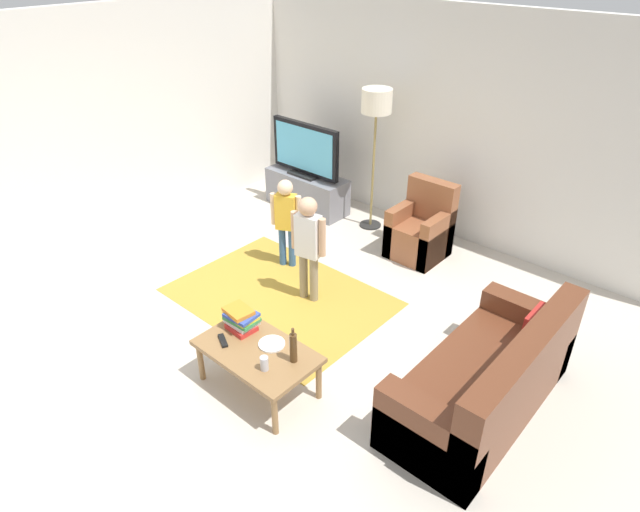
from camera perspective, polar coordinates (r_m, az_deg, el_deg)
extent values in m
plane|color=beige|center=(5.25, -4.40, -8.64)|extent=(7.80, 7.80, 0.00)
cube|color=silver|center=(6.78, 13.96, 12.95)|extent=(6.00, 0.12, 2.70)
cube|color=silver|center=(6.88, -23.09, 11.67)|extent=(0.12, 6.00, 2.70)
cube|color=#B28C33|center=(5.80, -4.22, -4.25)|extent=(2.20, 1.60, 0.01)
cube|color=slate|center=(7.58, -1.37, 6.82)|extent=(1.20, 0.44, 0.50)
cube|color=black|center=(7.61, -1.61, 5.67)|extent=(1.10, 0.32, 0.03)
cube|color=black|center=(7.46, -1.50, 8.63)|extent=(0.44, 0.28, 0.03)
cube|color=black|center=(7.34, -1.54, 11.20)|extent=(1.10, 0.07, 0.68)
cube|color=#59B2D8|center=(7.31, -1.74, 11.13)|extent=(1.00, 0.01, 0.58)
cube|color=brown|center=(4.63, 16.36, -13.02)|extent=(0.80, 1.80, 0.42)
cube|color=brown|center=(4.42, 20.28, -12.50)|extent=(0.20, 1.80, 0.86)
cube|color=brown|center=(4.05, 11.11, -18.31)|extent=(0.80, 0.20, 0.60)
cube|color=brown|center=(5.17, 20.59, -7.34)|extent=(0.80, 0.20, 0.60)
cube|color=#B22823|center=(4.79, 21.59, -7.00)|extent=(0.10, 0.32, 0.32)
cube|color=brown|center=(6.51, 10.25, 1.67)|extent=(0.60, 0.60, 0.42)
cube|color=brown|center=(6.57, 11.48, 4.18)|extent=(0.60, 0.16, 0.90)
cube|color=brown|center=(6.58, 8.57, 3.03)|extent=(0.12, 0.60, 0.60)
cube|color=brown|center=(6.37, 12.14, 1.67)|extent=(0.12, 0.60, 0.60)
cylinder|color=#262626|center=(7.22, 5.29, 3.28)|extent=(0.28, 0.28, 0.02)
cylinder|color=#99844C|center=(6.90, 5.58, 8.81)|extent=(0.03, 0.03, 1.50)
cylinder|color=silver|center=(6.63, 5.98, 15.88)|extent=(0.36, 0.36, 0.28)
cylinder|color=#33598C|center=(6.24, -3.95, 1.04)|extent=(0.08, 0.08, 0.48)
cylinder|color=#33598C|center=(6.21, -2.95, 0.91)|extent=(0.08, 0.08, 0.48)
cube|color=gold|center=(6.02, -3.58, 4.65)|extent=(0.26, 0.21, 0.41)
sphere|color=beige|center=(5.89, -3.67, 7.18)|extent=(0.17, 0.17, 0.17)
cylinder|color=beige|center=(6.05, -4.91, 4.96)|extent=(0.06, 0.06, 0.37)
cylinder|color=beige|center=(5.97, -2.25, 4.67)|extent=(0.06, 0.06, 0.37)
cylinder|color=gray|center=(5.65, -1.73, -2.04)|extent=(0.09, 0.09, 0.52)
cylinder|color=gray|center=(5.60, -0.64, -2.39)|extent=(0.09, 0.09, 0.52)
cube|color=white|center=(5.38, -1.24, 2.14)|extent=(0.27, 0.18, 0.45)
sphere|color=tan|center=(5.23, -1.28, 5.21)|extent=(0.19, 0.19, 0.19)
cylinder|color=tan|center=(5.44, -2.69, 2.76)|extent=(0.07, 0.07, 0.40)
cylinder|color=tan|center=(5.29, 0.23, 1.94)|extent=(0.07, 0.07, 0.40)
cube|color=olive|center=(4.51, -6.62, -9.87)|extent=(1.00, 0.60, 0.04)
cylinder|color=olive|center=(4.81, -12.40, -10.74)|extent=(0.05, 0.05, 0.38)
cylinder|color=olive|center=(4.29, -4.77, -16.27)|extent=(0.05, 0.05, 0.38)
cylinder|color=olive|center=(5.04, -7.87, -8.06)|extent=(0.05, 0.05, 0.38)
cylinder|color=olive|center=(4.54, -0.13, -12.87)|extent=(0.05, 0.05, 0.38)
cube|color=red|center=(4.70, -8.23, -7.41)|extent=(0.24, 0.20, 0.04)
cube|color=white|center=(4.70, -8.22, -6.77)|extent=(0.26, 0.20, 0.04)
cube|color=#388C4C|center=(4.68, -8.20, -6.52)|extent=(0.29, 0.21, 0.03)
cube|color=yellow|center=(4.66, -8.27, -6.22)|extent=(0.29, 0.20, 0.02)
cube|color=#334CA5|center=(4.63, -8.25, -6.12)|extent=(0.26, 0.22, 0.03)
cube|color=orange|center=(4.62, -8.55, -5.72)|extent=(0.26, 0.21, 0.04)
cylinder|color=#4C3319|center=(4.28, -2.81, -9.61)|extent=(0.06, 0.06, 0.26)
cylinder|color=#4C3319|center=(4.18, -2.86, -7.94)|extent=(0.02, 0.02, 0.06)
cube|color=black|center=(4.61, -10.14, -8.72)|extent=(0.17, 0.12, 0.02)
cylinder|color=silver|center=(4.27, -5.86, -11.13)|extent=(0.07, 0.07, 0.12)
cylinder|color=white|center=(4.52, -5.08, -9.16)|extent=(0.22, 0.22, 0.02)
cube|color=silver|center=(4.51, -4.91, -9.17)|extent=(0.12, 0.11, 0.01)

